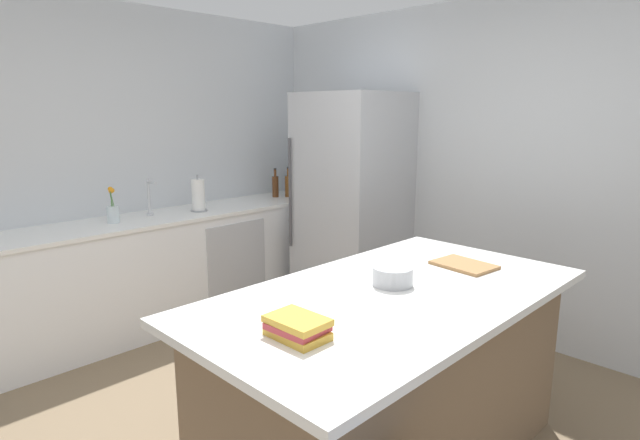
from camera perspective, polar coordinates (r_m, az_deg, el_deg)
wall_rear at (r=4.18m, az=20.54°, el=5.02°), size 6.00×0.10×2.60m
wall_left at (r=4.46m, az=-24.82°, el=5.07°), size 0.10×6.00×2.60m
counter_run_left at (r=4.55m, az=-15.30°, el=-4.92°), size 0.63×3.05×0.92m
kitchen_island at (r=2.67m, az=7.73°, el=-17.00°), size 1.09×2.00×0.91m
refrigerator at (r=4.54m, az=3.55°, el=1.86°), size 0.82×0.79×1.91m
sink_faucet at (r=4.36m, az=-18.45°, el=2.47°), size 0.15×0.05×0.30m
flower_vase at (r=4.19m, az=-22.08°, el=0.88°), size 0.09×0.09×0.28m
paper_towel_roll at (r=4.46m, az=-13.40°, el=2.66°), size 0.14×0.14×0.31m
vinegar_bottle at (r=5.24m, az=-2.29°, el=3.98°), size 0.05×0.05×0.27m
wine_bottle at (r=5.18m, az=-2.96°, el=4.51°), size 0.06×0.06×0.40m
whiskey_bottle at (r=5.10m, az=-3.47°, el=3.91°), size 0.08×0.08×0.29m
syrup_bottle at (r=5.09m, az=-5.00°, el=3.81°), size 0.06×0.06×0.28m
cookbook_stack at (r=1.98m, az=-2.53°, el=-11.85°), size 0.24×0.18×0.08m
mixing_bowl at (r=2.56m, az=8.09°, el=-6.19°), size 0.20×0.20×0.09m
cutting_board at (r=2.95m, az=15.74°, el=-4.84°), size 0.34×0.26×0.02m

